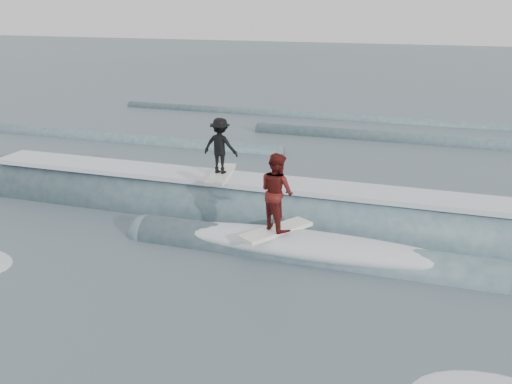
% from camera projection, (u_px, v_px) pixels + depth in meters
% --- Properties ---
extents(ground, '(160.00, 160.00, 0.00)m').
position_uv_depth(ground, '(149.00, 350.00, 10.24)').
color(ground, '#41535F').
rests_on(ground, ground).
extents(breaking_wave, '(20.53, 3.84, 2.12)m').
position_uv_depth(breaking_wave, '(273.00, 222.00, 16.08)').
color(breaking_wave, '#3B5864').
rests_on(breaking_wave, ground).
extents(surfer_black, '(1.07, 2.07, 1.71)m').
position_uv_depth(surfer_black, '(220.00, 149.00, 16.33)').
color(surfer_black, white).
rests_on(surfer_black, ground).
extents(surfer_red, '(1.52, 1.99, 2.02)m').
position_uv_depth(surfer_red, '(277.00, 195.00, 13.78)').
color(surfer_red, white).
rests_on(surfer_red, ground).
extents(far_swells, '(41.57, 8.65, 0.80)m').
position_uv_depth(far_swells, '(302.00, 136.00, 26.60)').
color(far_swells, '#3B5864').
rests_on(far_swells, ground).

